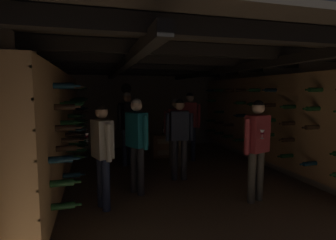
# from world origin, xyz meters

# --- Properties ---
(ground_plane) EXTENTS (8.40, 8.40, 0.00)m
(ground_plane) POSITION_xyz_m (0.00, 0.00, 0.00)
(ground_plane) COLOR #8C7051
(room_shell) EXTENTS (4.72, 6.52, 2.41)m
(room_shell) POSITION_xyz_m (-0.00, 0.27, 1.43)
(room_shell) COLOR gray
(room_shell) RESTS_ON ground_plane
(wine_crate_stack) EXTENTS (0.52, 0.35, 0.60)m
(wine_crate_stack) POSITION_xyz_m (0.17, 1.72, 0.30)
(wine_crate_stack) COLOR #A37547
(wine_crate_stack) RESTS_ON ground_plane
(display_bottle) EXTENTS (0.08, 0.08, 0.35)m
(display_bottle) POSITION_xyz_m (0.22, 1.74, 0.74)
(display_bottle) COLOR black
(display_bottle) RESTS_ON wine_crate_stack
(person_host_center) EXTENTS (0.53, 0.28, 1.58)m
(person_host_center) POSITION_xyz_m (0.06, -0.13, 0.94)
(person_host_center) COLOR #2D2D33
(person_host_center) RESTS_ON ground_plane
(person_guest_rear_center) EXTENTS (0.53, 0.33, 1.56)m
(person_guest_rear_center) POSITION_xyz_m (0.26, 0.77, 0.93)
(person_guest_rear_center) COLOR brown
(person_guest_rear_center) RESTS_ON ground_plane
(person_guest_far_right) EXTENTS (0.52, 0.33, 1.69)m
(person_guest_far_right) POSITION_xyz_m (0.74, 1.17, 1.03)
(person_guest_far_right) COLOR #232D4C
(person_guest_far_right) RESTS_ON ground_plane
(person_guest_near_right) EXTENTS (0.52, 0.40, 1.59)m
(person_guest_near_right) POSITION_xyz_m (0.89, -1.43, 0.96)
(person_guest_near_right) COLOR #4C473D
(person_guest_near_right) RESTS_ON ground_plane
(person_guest_near_left) EXTENTS (0.41, 0.51, 1.54)m
(person_guest_near_left) POSITION_xyz_m (-1.42, -1.06, 0.92)
(person_guest_near_left) COLOR #232D4C
(person_guest_near_left) RESTS_ON ground_plane
(person_guest_mid_left) EXTENTS (0.36, 0.48, 1.61)m
(person_guest_mid_left) POSITION_xyz_m (-0.84, -0.61, 0.97)
(person_guest_mid_left) COLOR #2D2D33
(person_guest_mid_left) RESTS_ON ground_plane
(person_guest_far_left) EXTENTS (0.46, 0.44, 1.71)m
(person_guest_far_left) POSITION_xyz_m (-0.79, 1.17, 1.04)
(person_guest_far_left) COLOR #232D4C
(person_guest_far_left) RESTS_ON ground_plane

